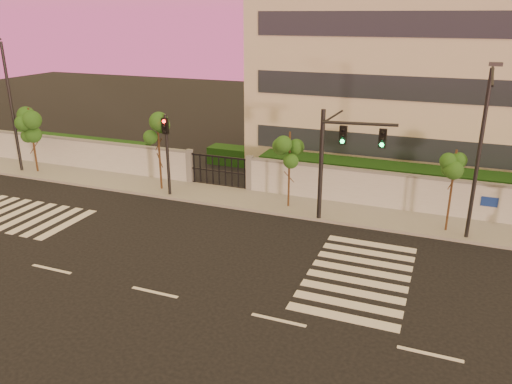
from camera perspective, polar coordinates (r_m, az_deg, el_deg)
ground at (r=19.78m, az=-11.49°, el=-11.19°), size 120.00×120.00×0.00m
sidewalk at (r=28.19m, az=-0.02°, el=-0.99°), size 60.00×3.00×0.15m
perimeter_wall at (r=29.16m, az=1.26°, el=1.79°), size 60.00×0.36×2.20m
hedge_row at (r=31.39m, az=4.82°, el=2.55°), size 41.00×4.25×1.80m
institutional_building at (r=36.24m, az=20.82°, el=12.30°), size 24.40×12.40×12.25m
road_markings at (r=23.32m, az=-9.82°, el=-6.05°), size 57.00×7.62×0.02m
street_tree_b at (r=35.62m, az=-24.29°, el=6.94°), size 1.57×1.25×4.38m
street_tree_c at (r=29.60m, az=-11.06°, el=6.33°), size 1.51×1.21×4.59m
street_tree_d at (r=26.35m, az=3.90°, el=4.50°), size 1.30×1.03×4.28m
street_tree_e at (r=24.99m, az=21.69°, el=2.08°), size 1.32×1.05×4.16m
traffic_signal_main at (r=24.59m, az=9.14°, el=4.35°), size 3.62×0.66×5.74m
traffic_signal_secondary at (r=28.57m, az=-10.17°, el=5.25°), size 0.37×0.35×4.82m
streetlight_west at (r=35.97m, az=-26.46°, el=9.25°), size 0.53×2.12×8.83m
streetlight_east at (r=24.01m, az=24.23°, el=4.57°), size 0.49×1.99×8.28m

